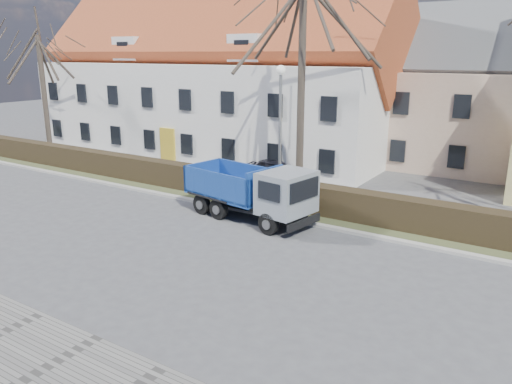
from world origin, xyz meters
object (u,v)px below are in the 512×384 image
Objects in this scene: streetlight at (280,134)px; dump_truck at (245,190)px; cart_frame at (219,203)px; parked_car_a at (275,170)px.

dump_truck is at bearing -89.01° from streetlight.
dump_truck reaches higher than cart_frame.
parked_car_a is at bearing 119.19° from dump_truck.
dump_truck is 6.86m from parked_car_a.
cart_frame is 0.18× the size of parked_car_a.
streetlight is at bearing -149.64° from parked_car_a.
streetlight is 10.64× the size of cart_frame.
streetlight is (-0.05, 3.03, 1.99)m from dump_truck.
cart_frame is at bearing -123.36° from streetlight.
dump_truck is at bearing -163.35° from parked_car_a.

